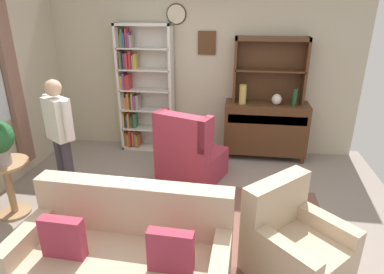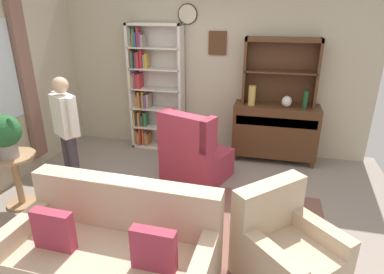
% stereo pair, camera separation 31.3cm
% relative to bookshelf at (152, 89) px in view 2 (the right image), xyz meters
% --- Properties ---
extents(ground_plane, '(5.40, 4.60, 0.02)m').
position_rel_bookshelf_xyz_m(ground_plane, '(1.00, -1.94, -1.05)').
color(ground_plane, gray).
extents(wall_back, '(5.00, 0.09, 2.80)m').
position_rel_bookshelf_xyz_m(wall_back, '(1.00, 0.19, 0.36)').
color(wall_back, '#BCB299').
rests_on(wall_back, ground_plane).
extents(area_rug, '(2.97, 2.15, 0.01)m').
position_rel_bookshelf_xyz_m(area_rug, '(1.20, -2.24, -1.04)').
color(area_rug, brown).
rests_on(area_rug, ground_plane).
extents(bookshelf, '(0.90, 0.30, 2.10)m').
position_rel_bookshelf_xyz_m(bookshelf, '(0.00, 0.00, 0.00)').
color(bookshelf, silver).
rests_on(bookshelf, ground_plane).
extents(sideboard, '(1.30, 0.45, 0.92)m').
position_rel_bookshelf_xyz_m(sideboard, '(2.06, -0.08, -0.53)').
color(sideboard, '#4C2D19').
rests_on(sideboard, ground_plane).
extents(sideboard_hutch, '(1.10, 0.26, 1.00)m').
position_rel_bookshelf_xyz_m(sideboard_hutch, '(2.06, 0.02, 0.52)').
color(sideboard_hutch, '#4C2D19').
rests_on(sideboard_hutch, sideboard).
extents(vase_tall, '(0.11, 0.11, 0.30)m').
position_rel_bookshelf_xyz_m(vase_tall, '(1.67, -0.16, 0.03)').
color(vase_tall, tan).
rests_on(vase_tall, sideboard).
extents(vase_round, '(0.15, 0.15, 0.17)m').
position_rel_bookshelf_xyz_m(vase_round, '(2.19, -0.15, -0.04)').
color(vase_round, beige).
rests_on(vase_round, sideboard).
extents(bottle_wine, '(0.07, 0.07, 0.27)m').
position_rel_bookshelf_xyz_m(bottle_wine, '(2.45, -0.17, 0.01)').
color(bottle_wine, '#194223').
rests_on(bottle_wine, sideboard).
extents(couch_floral, '(1.83, 0.91, 0.90)m').
position_rel_bookshelf_xyz_m(couch_floral, '(0.70, -3.05, -0.73)').
color(couch_floral, '#C6AD8E').
rests_on(couch_floral, ground_plane).
extents(armchair_floral, '(1.08, 1.08, 0.88)m').
position_rel_bookshelf_xyz_m(armchair_floral, '(2.18, -2.67, -0.75)').
color(armchair_floral, '#C6AD8E').
rests_on(armchair_floral, ground_plane).
extents(wingback_chair, '(1.01, 1.02, 1.05)m').
position_rel_bookshelf_xyz_m(wingback_chair, '(0.96, -1.07, -0.66)').
color(wingback_chair, '#A33347').
rests_on(wingback_chair, ground_plane).
extents(plant_stand, '(0.52, 0.52, 0.68)m').
position_rel_bookshelf_xyz_m(plant_stand, '(-1.01, -2.17, -0.62)').
color(plant_stand, '#A87F56').
rests_on(plant_stand, ground_plane).
extents(potted_plant_large, '(0.38, 0.38, 0.52)m').
position_rel_bookshelf_xyz_m(potted_plant_large, '(-1.00, -2.22, -0.06)').
color(potted_plant_large, gray).
rests_on(potted_plant_large, plant_stand).
extents(potted_plant_small, '(0.21, 0.21, 0.29)m').
position_rel_bookshelf_xyz_m(potted_plant_small, '(-0.68, -1.89, -0.87)').
color(potted_plant_small, '#AD6B4C').
rests_on(potted_plant_small, ground_plane).
extents(person_reading, '(0.48, 0.35, 1.56)m').
position_rel_bookshelf_xyz_m(person_reading, '(-0.54, -1.72, -0.13)').
color(person_reading, '#38333D').
rests_on(person_reading, ground_plane).
extents(coffee_table, '(0.80, 0.50, 0.42)m').
position_rel_bookshelf_xyz_m(coffee_table, '(0.67, -2.33, -0.69)').
color(coffee_table, '#4C2D19').
rests_on(coffee_table, ground_plane).
extents(book_stack, '(0.21, 0.16, 0.10)m').
position_rel_bookshelf_xyz_m(book_stack, '(0.60, -2.27, -0.58)').
color(book_stack, '#CC7233').
rests_on(book_stack, coffee_table).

